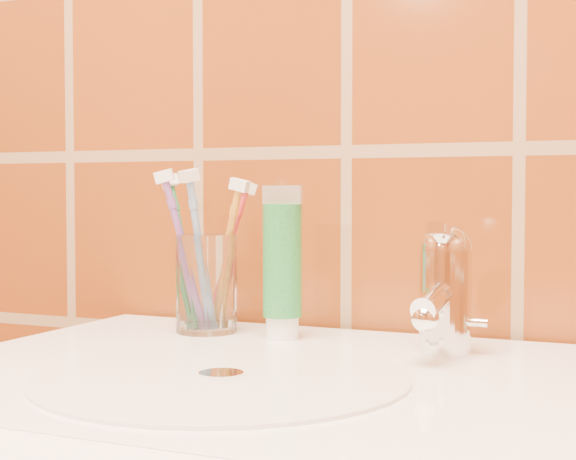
% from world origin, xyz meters
% --- Properties ---
extents(glass_tumbler, '(0.07, 0.07, 0.10)m').
position_xyz_m(glass_tumbler, '(-0.12, 1.11, 0.90)').
color(glass_tumbler, white).
rests_on(glass_tumbler, pedestal_sink).
extents(toothpaste_tube, '(0.04, 0.04, 0.15)m').
position_xyz_m(toothpaste_tube, '(-0.03, 1.11, 0.92)').
color(toothpaste_tube, white).
rests_on(toothpaste_tube, pedestal_sink).
extents(faucet, '(0.05, 0.11, 0.12)m').
position_xyz_m(faucet, '(0.14, 1.09, 0.91)').
color(faucet, white).
rests_on(faucet, pedestal_sink).
extents(toothbrush_0, '(0.07, 0.09, 0.18)m').
position_xyz_m(toothbrush_0, '(-0.12, 1.09, 0.94)').
color(toothbrush_0, '#698ABC').
rests_on(toothbrush_0, glass_tumbler).
extents(toothbrush_1, '(0.14, 0.13, 0.18)m').
position_xyz_m(toothbrush_1, '(-0.16, 1.12, 0.93)').
color(toothbrush_1, '#1C6C3D').
rests_on(toothbrush_1, glass_tumbler).
extents(toothbrush_2, '(0.12, 0.12, 0.18)m').
position_xyz_m(toothbrush_2, '(-0.11, 1.14, 0.93)').
color(toothbrush_2, '#B42629').
rests_on(toothbrush_2, glass_tumbler).
extents(toothbrush_3, '(0.10, 0.09, 0.18)m').
position_xyz_m(toothbrush_3, '(-0.14, 1.09, 0.94)').
color(toothbrush_3, '#714492').
rests_on(toothbrush_3, glass_tumbler).
extents(toothbrush_4, '(0.06, 0.06, 0.17)m').
position_xyz_m(toothbrush_4, '(-0.11, 1.12, 0.93)').
color(toothbrush_4, '#C37C22').
rests_on(toothbrush_4, glass_tumbler).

